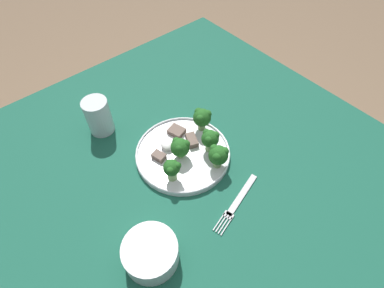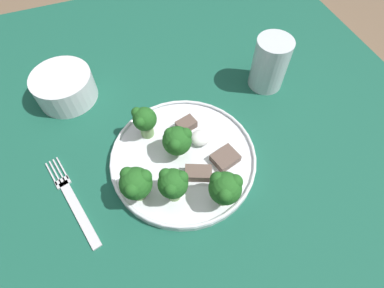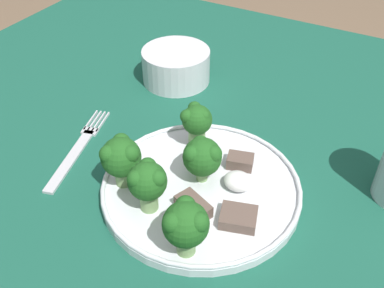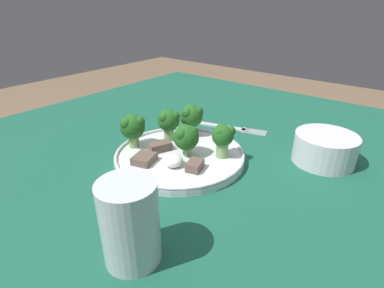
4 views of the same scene
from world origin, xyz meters
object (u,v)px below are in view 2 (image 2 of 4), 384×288
Objects in this scene: drinking_glass at (269,66)px; fork at (73,201)px; dinner_plate at (183,158)px; cream_bowl at (65,88)px.

fork is at bearing -163.11° from drinking_glass.
fork is at bearing -177.11° from dinner_plate.
cream_bowl is 1.09× the size of drinking_glass.
drinking_glass is at bearing 27.63° from dinner_plate.
drinking_glass is (0.23, 0.12, 0.04)m from dinner_plate.
cream_bowl is 0.41m from drinking_glass.
dinner_plate is at bearing 2.89° from fork.
dinner_plate is 0.20m from fork.
fork is 0.24m from cream_bowl.
dinner_plate is at bearing -53.02° from cream_bowl.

